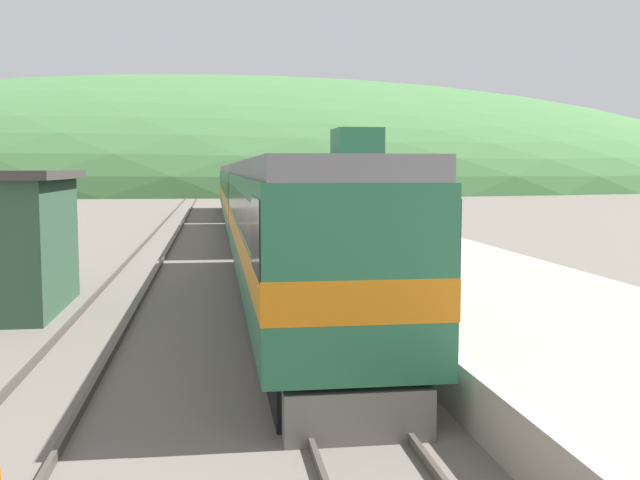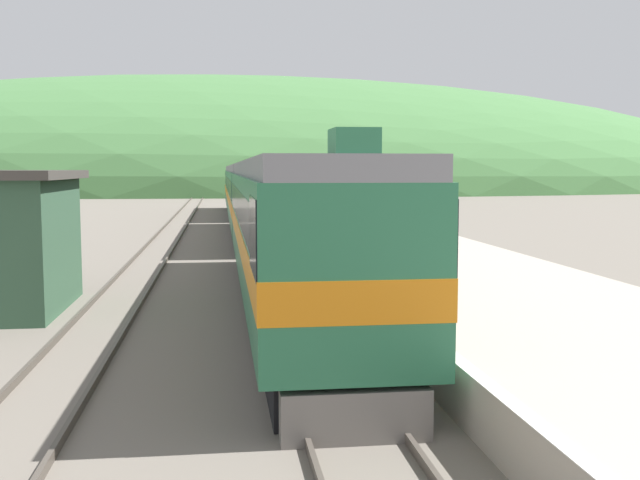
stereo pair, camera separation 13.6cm
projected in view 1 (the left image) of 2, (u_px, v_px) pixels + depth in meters
track_main at (238, 214)px, 62.81m from camera, size 1.52×180.00×0.16m
track_siding at (179, 215)px, 62.12m from camera, size 1.52×180.00×0.16m
platform at (338, 228)px, 43.79m from camera, size 7.02×140.00×0.92m
distant_hills at (224, 189)px, 146.33m from camera, size 216.80×97.56×42.49m
express_train_lead_car at (288, 229)px, 20.64m from camera, size 2.84×21.35×4.48m
carriage_second at (250, 198)px, 42.69m from camera, size 2.83×21.15×4.12m
carriage_third at (237, 188)px, 64.40m from camera, size 2.83×21.15×4.12m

